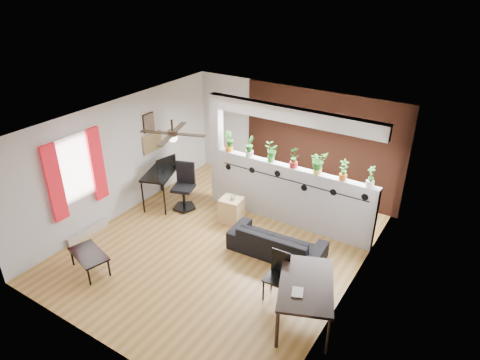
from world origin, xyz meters
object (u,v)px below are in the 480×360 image
object	(u,v)px
folding_chair	(278,271)
coffee_table	(89,255)
potted_plant_0	(229,141)
potted_plant_3	(294,156)
potted_plant_5	(344,169)
computer_desk	(161,174)
potted_plant_6	(371,176)
potted_plant_1	(250,146)
potted_plant_4	(318,162)
sofa	(277,242)
cup	(233,197)
ceiling_fan	(173,135)
office_chair	(184,189)
potted_plant_2	(271,152)
dining_table	(306,287)
cube_shelf	(231,210)

from	to	relation	value
folding_chair	coffee_table	world-z (taller)	folding_chair
potted_plant_0	potted_plant_3	bearing A→B (deg)	0.00
potted_plant_5	computer_desk	bearing A→B (deg)	-168.70
potted_plant_5	potted_plant_6	size ratio (longest dim) A/B	0.99
potted_plant_0	potted_plant_1	distance (m)	0.53
potted_plant_4	sofa	distance (m)	1.77
cup	potted_plant_5	bearing A→B (deg)	16.19
ceiling_fan	cup	bearing A→B (deg)	66.07
office_chair	folding_chair	size ratio (longest dim) A/B	1.22
office_chair	ceiling_fan	bearing A→B (deg)	-55.40
potted_plant_2	coffee_table	size ratio (longest dim) A/B	0.45
potted_plant_5	dining_table	xyz separation A→B (m)	(0.40, -2.43, -0.92)
ceiling_fan	dining_table	distance (m)	3.53
potted_plant_1	potted_plant_4	bearing A→B (deg)	0.00
office_chair	potted_plant_5	bearing A→B (deg)	11.71
potted_plant_2	folding_chair	bearing A→B (deg)	-57.84
potted_plant_4	sofa	world-z (taller)	potted_plant_4
potted_plant_3	potted_plant_4	size ratio (longest dim) A/B	0.98
potted_plant_4	potted_plant_5	size ratio (longest dim) A/B	1.11
computer_desk	potted_plant_5	bearing A→B (deg)	11.30
sofa	cube_shelf	xyz separation A→B (m)	(-1.39, 0.51, 0.02)
ceiling_fan	potted_plant_1	xyz separation A→B (m)	(0.55, 1.80, -0.73)
coffee_table	cube_shelf	bearing A→B (deg)	65.85
sofa	computer_desk	size ratio (longest dim) A/B	1.41
cup	coffee_table	distance (m)	3.11
cube_shelf	cup	xyz separation A→B (m)	(0.05, 0.00, 0.33)
potted_plant_0	computer_desk	bearing A→B (deg)	-149.65
potted_plant_0	cube_shelf	size ratio (longest dim) A/B	0.83
potted_plant_6	office_chair	world-z (taller)	potted_plant_6
ceiling_fan	potted_plant_6	xyz separation A→B (m)	(3.18, 1.80, -0.74)
ceiling_fan	folding_chair	distance (m)	3.05
sofa	folding_chair	size ratio (longest dim) A/B	2.02
dining_table	cube_shelf	bearing A→B (deg)	144.85
potted_plant_1	computer_desk	size ratio (longest dim) A/B	0.36
potted_plant_0	potted_plant_3	world-z (taller)	potted_plant_0
ceiling_fan	potted_plant_6	size ratio (longest dim) A/B	2.79
potted_plant_6	ceiling_fan	bearing A→B (deg)	-150.49
potted_plant_2	dining_table	bearing A→B (deg)	-50.89
potted_plant_2	folding_chair	distance (m)	2.77
potted_plant_2	potted_plant_0	bearing A→B (deg)	180.00
potted_plant_4	folding_chair	bearing A→B (deg)	-81.85
potted_plant_2	dining_table	size ratio (longest dim) A/B	0.27
potted_plant_1	computer_desk	xyz separation A→B (m)	(-1.89, -0.80, -0.85)
potted_plant_6	cube_shelf	world-z (taller)	potted_plant_6
potted_plant_1	folding_chair	xyz separation A→B (m)	(1.89, -2.17, -1.07)
potted_plant_6	office_chair	size ratio (longest dim) A/B	0.40
potted_plant_0	potted_plant_2	size ratio (longest dim) A/B	1.12
potted_plant_4	potted_plant_5	xyz separation A→B (m)	(0.53, -0.00, -0.02)
potted_plant_3	office_chair	world-z (taller)	potted_plant_3
computer_desk	coffee_table	world-z (taller)	computer_desk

